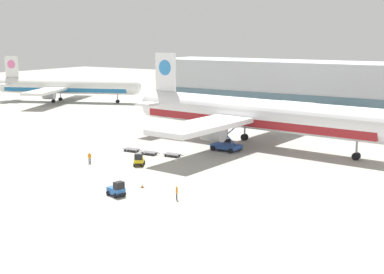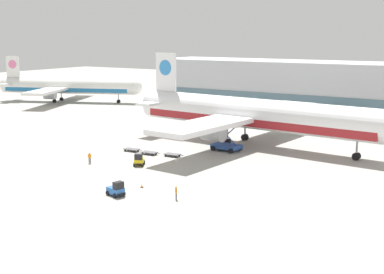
# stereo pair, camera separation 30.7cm
# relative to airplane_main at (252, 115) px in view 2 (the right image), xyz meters

# --- Properties ---
(ground_plane) EXTENTS (400.00, 400.00, 0.00)m
(ground_plane) POSITION_rel_airplane_main_xyz_m (-4.28, -30.31, -5.84)
(ground_plane) COLOR #9E9B93
(terminal_building) EXTENTS (90.00, 18.20, 14.00)m
(terminal_building) POSITION_rel_airplane_main_xyz_m (-1.16, 42.04, 1.15)
(terminal_building) COLOR #B2B7BC
(terminal_building) RESTS_ON ground_plane
(airplane_main) EXTENTS (58.07, 48.49, 17.00)m
(airplane_main) POSITION_rel_airplane_main_xyz_m (0.00, 0.00, 0.00)
(airplane_main) COLOR white
(airplane_main) RESTS_ON ground_plane
(airplane_distant) EXTENTS (45.44, 39.24, 14.07)m
(airplane_distant) POSITION_rel_airplane_main_xyz_m (-78.31, 28.70, -1.01)
(airplane_distant) COLOR white
(airplane_distant) RESTS_ON ground_plane
(scissor_lift_loader) EXTENTS (5.43, 3.74, 5.30)m
(scissor_lift_loader) POSITION_rel_airplane_main_xyz_m (-1.58, -6.88, -3.81)
(scissor_lift_loader) COLOR #284C99
(scissor_lift_loader) RESTS_ON ground_plane
(baggage_tug_foreground) EXTENTS (2.70, 2.10, 2.00)m
(baggage_tug_foreground) POSITION_rel_airplane_main_xyz_m (-0.36, -38.95, -4.96)
(baggage_tug_foreground) COLOR #2D66B7
(baggage_tug_foreground) RESTS_ON ground_plane
(baggage_tug_mid) EXTENTS (2.53, 2.82, 2.00)m
(baggage_tug_mid) POSITION_rel_airplane_main_xyz_m (-8.05, -24.32, -4.96)
(baggage_tug_mid) COLOR yellow
(baggage_tug_mid) RESTS_ON ground_plane
(baggage_dolly_lead) EXTENTS (3.73, 1.63, 0.48)m
(baggage_dolly_lead) POSITION_rel_airplane_main_xyz_m (-15.74, -16.64, -5.45)
(baggage_dolly_lead) COLOR #56565B
(baggage_dolly_lead) RESTS_ON ground_plane
(baggage_dolly_second) EXTENTS (3.73, 1.63, 0.48)m
(baggage_dolly_second) POSITION_rel_airplane_main_xyz_m (-11.48, -17.01, -5.45)
(baggage_dolly_second) COLOR #56565B
(baggage_dolly_second) RESTS_ON ground_plane
(baggage_dolly_third) EXTENTS (3.73, 1.63, 0.48)m
(baggage_dolly_third) POSITION_rel_airplane_main_xyz_m (-7.15, -16.13, -5.45)
(baggage_dolly_third) COLOR #56565B
(baggage_dolly_third) RESTS_ON ground_plane
(ground_crew_near) EXTENTS (0.42, 0.44, 1.83)m
(ground_crew_near) POSITION_rel_airplane_main_xyz_m (-15.80, -27.51, -4.75)
(ground_crew_near) COLOR black
(ground_crew_near) RESTS_ON ground_plane
(ground_crew_far) EXTENTS (0.39, 0.47, 1.83)m
(ground_crew_far) POSITION_rel_airplane_main_xyz_m (7.21, -36.15, -4.75)
(ground_crew_far) COLOR black
(ground_crew_far) RESTS_ON ground_plane
(traffic_cone_near) EXTENTS (0.40, 0.40, 0.55)m
(traffic_cone_near) POSITION_rel_airplane_main_xyz_m (0.11, -34.12, -5.57)
(traffic_cone_near) COLOR black
(traffic_cone_near) RESTS_ON ground_plane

